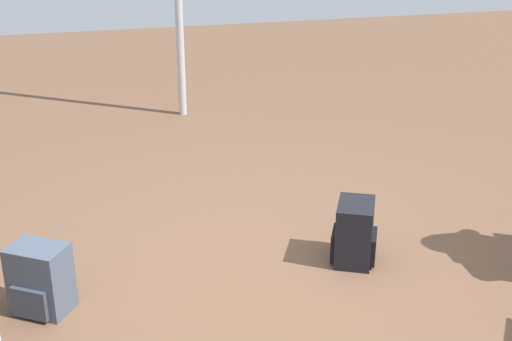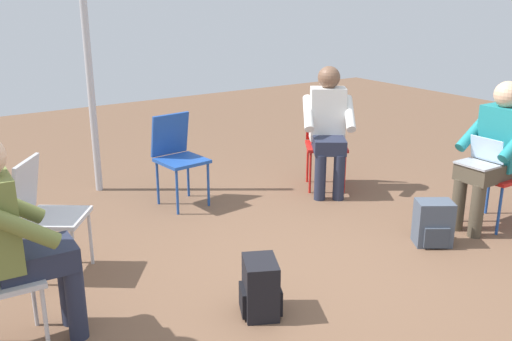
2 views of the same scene
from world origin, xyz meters
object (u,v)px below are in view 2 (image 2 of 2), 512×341
chair_southeast (44,209)px  person_with_laptop (494,148)px  person_in_white (328,123)px  backpack_by_empty_chair (260,290)px  chair_west (503,168)px  backpack_near_laptop_user (433,225)px  chair_southwest (326,139)px  chair_south (177,153)px  person_in_olive (14,232)px

chair_southeast → person_with_laptop: 3.54m
person_in_white → person_with_laptop: bearing=144.5°
person_with_laptop → backpack_by_empty_chair: size_ratio=3.44×
chair_west → person_with_laptop: size_ratio=0.69×
chair_west → backpack_near_laptop_user: size_ratio=2.36×
chair_southwest → backpack_near_laptop_user: 1.64m
chair_west → chair_southeast: bearing=71.3°
chair_south → chair_southwest: same height
person_in_olive → person_in_white: bearing=111.4°
chair_south → person_with_laptop: size_ratio=0.69×
backpack_near_laptop_user → backpack_by_empty_chair: size_ratio=1.00×
chair_west → person_in_olive: bearing=84.1°
chair_southeast → chair_west: bearing=107.4°
chair_west → backpack_near_laptop_user: bearing=89.3°
person_in_white → chair_south: bearing=14.3°
person_with_laptop → chair_southeast: bearing=70.4°
chair_south → backpack_near_laptop_user: 2.35m
chair_south → person_in_white: 1.50m
chair_southeast → backpack_near_laptop_user: chair_southeast is taller
chair_south → chair_southwest: bearing=160.0°
chair_southwest → chair_southeast: bearing=42.5°
chair_south → backpack_by_empty_chair: bearing=71.5°
chair_south → person_in_olive: 2.35m
chair_southeast → person_in_white: size_ratio=0.69×
person_with_laptop → chair_west: bearing=-90.0°
chair_south → person_with_laptop: 2.76m
person_in_white → backpack_by_empty_chair: bearing=74.1°
chair_southwest → person_with_laptop: size_ratio=0.69×
chair_southwest → backpack_near_laptop_user: size_ratio=2.36×
chair_west → person_in_white: size_ratio=0.69×
chair_south → person_in_olive: bearing=36.0°
person_in_white → backpack_near_laptop_user: size_ratio=3.44×
chair_south → person_in_olive: size_ratio=0.69×
backpack_near_laptop_user → person_in_olive: bearing=-7.3°
backpack_by_empty_chair → chair_southwest: bearing=-139.3°
chair_southeast → person_in_white: 2.82m
chair_southwest → person_in_olive: bearing=54.7°
backpack_by_empty_chair → person_in_white: bearing=-140.3°
person_in_olive → backpack_by_empty_chair: size_ratio=3.44×
chair_west → backpack_by_empty_chair: size_ratio=2.36×
chair_south → chair_west: bearing=130.8°
chair_southwest → backpack_near_laptop_user: (0.23, 1.59, -0.34)m
chair_south → backpack_near_laptop_user: bearing=116.8°
person_with_laptop → person_in_white: size_ratio=1.00×
chair_southeast → person_in_white: person_in_white is taller
person_with_laptop → person_in_olive: (3.67, -0.40, 0.00)m
chair_southwest → person_in_olive: (3.23, 1.20, 0.20)m
backpack_near_laptop_user → backpack_by_empty_chair: same height
backpack_near_laptop_user → chair_southeast: bearing=-23.7°
person_in_white → person_in_olive: bearing=53.1°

